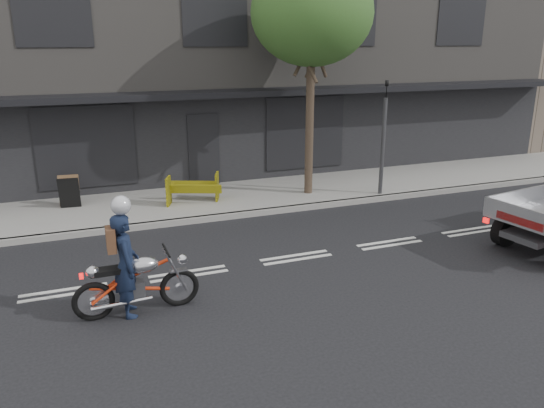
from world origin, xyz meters
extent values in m
plane|color=black|center=(0.00, 0.00, 0.00)|extent=(80.00, 80.00, 0.00)
cube|color=gray|center=(0.00, 4.70, 0.07)|extent=(32.00, 3.20, 0.15)
cube|color=gray|center=(0.00, 3.10, 0.07)|extent=(32.00, 0.20, 0.15)
cube|color=slate|center=(0.00, 11.30, 4.00)|extent=(26.00, 10.00, 8.00)
cylinder|color=#382B21|center=(2.20, 4.20, 2.00)|extent=(0.24, 0.24, 4.00)
ellipsoid|color=#39551F|center=(2.20, 4.20, 5.30)|extent=(3.40, 3.40, 2.89)
cylinder|color=#2D2D30|center=(4.20, 3.35, 1.50)|extent=(0.12, 0.12, 3.00)
imported|color=black|center=(4.20, 3.35, 3.25)|extent=(0.08, 0.10, 0.50)
torus|color=black|center=(-4.29, -1.26, 0.34)|extent=(0.71, 0.11, 0.71)
torus|color=black|center=(-2.82, -1.25, 0.34)|extent=(0.71, 0.11, 0.71)
cube|color=#2D2D30|center=(-3.61, -1.26, 0.45)|extent=(0.36, 0.25, 0.29)
ellipsoid|color=silver|center=(-3.44, -1.25, 0.88)|extent=(0.58, 0.33, 0.29)
cube|color=black|center=(-3.95, -1.26, 0.86)|extent=(0.57, 0.26, 0.09)
cylinder|color=black|center=(-3.01, -1.25, 1.09)|extent=(0.05, 0.63, 0.04)
imported|color=#121B32|center=(-3.71, -1.26, 0.92)|extent=(0.45, 0.68, 1.84)
cylinder|color=black|center=(4.85, -1.02, 0.35)|extent=(0.74, 0.37, 0.71)
camera|label=1|loc=(-4.32, -9.92, 4.59)|focal=35.00mm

